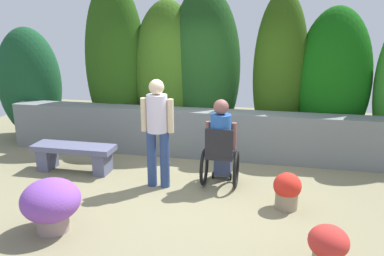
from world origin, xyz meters
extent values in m
plane|color=#817B5A|center=(0.00, 0.00, 0.00)|extent=(11.41, 11.41, 0.00)
cube|color=slate|center=(0.00, 1.43, 0.43)|extent=(7.49, 0.44, 0.86)
ellipsoid|color=#164625|center=(-3.86, 1.99, 1.14)|extent=(1.39, 0.97, 2.29)
ellipsoid|color=#234C11|center=(-1.92, 2.00, 1.60)|extent=(1.21, 0.85, 3.20)
ellipsoid|color=#355D17|center=(-0.88, 2.06, 1.40)|extent=(1.35, 0.95, 2.79)
ellipsoid|color=#184016|center=(-0.16, 2.08, 1.52)|extent=(1.37, 0.96, 3.03)
ellipsoid|color=#2B4D10|center=(1.25, 2.10, 1.47)|extent=(0.98, 0.69, 2.94)
ellipsoid|color=#10530D|center=(2.19, 2.12, 1.33)|extent=(1.33, 0.93, 2.66)
cube|color=slate|center=(-2.49, 0.27, 0.18)|extent=(0.20, 0.35, 0.36)
cube|color=slate|center=(-1.50, 0.27, 0.18)|extent=(0.20, 0.35, 0.36)
cube|color=slate|center=(-2.00, 0.27, 0.40)|extent=(1.35, 0.41, 0.09)
cube|color=black|center=(0.43, 0.18, 0.50)|extent=(0.40, 0.40, 0.06)
cube|color=black|center=(0.43, 0.00, 0.73)|extent=(0.40, 0.04, 0.40)
cube|color=black|center=(0.43, 0.50, 0.10)|extent=(0.28, 0.12, 0.03)
torus|color=black|center=(0.19, 0.18, 0.28)|extent=(0.05, 0.56, 0.56)
torus|color=black|center=(0.67, 0.18, 0.28)|extent=(0.05, 0.56, 0.56)
cylinder|color=black|center=(0.29, 0.43, 0.05)|extent=(0.03, 0.10, 0.10)
cylinder|color=black|center=(0.57, 0.43, 0.05)|extent=(0.03, 0.10, 0.10)
cube|color=#3E4A72|center=(0.43, 0.28, 0.61)|extent=(0.30, 0.40, 0.16)
cube|color=#3E4A72|center=(0.43, 0.48, 0.27)|extent=(0.26, 0.14, 0.43)
cylinder|color=#2756A2|center=(0.43, 0.16, 0.86)|extent=(0.30, 0.30, 0.50)
cylinder|color=brown|center=(0.24, 0.22, 0.78)|extent=(0.08, 0.08, 0.40)
cylinder|color=brown|center=(0.62, 0.22, 0.78)|extent=(0.08, 0.08, 0.40)
sphere|color=brown|center=(0.43, 0.16, 1.22)|extent=(0.22, 0.22, 0.22)
cylinder|color=navy|center=(-0.57, -0.03, 0.43)|extent=(0.14, 0.14, 0.85)
cylinder|color=navy|center=(-0.37, -0.03, 0.43)|extent=(0.14, 0.14, 0.85)
cylinder|color=silver|center=(-0.47, -0.03, 1.12)|extent=(0.30, 0.30, 0.54)
cylinder|color=beige|center=(-0.67, -0.03, 1.10)|extent=(0.09, 0.09, 0.49)
cylinder|color=beige|center=(-0.27, -0.03, 1.10)|extent=(0.09, 0.09, 0.49)
sphere|color=beige|center=(-0.47, -0.03, 1.51)|extent=(0.22, 0.22, 0.22)
ellipsoid|color=#11400B|center=(1.76, -1.62, 0.25)|extent=(0.32, 0.32, 0.11)
ellipsoid|color=red|center=(1.76, -1.62, 0.30)|extent=(0.40, 0.40, 0.33)
cylinder|color=gray|center=(-1.32, -1.52, 0.13)|extent=(0.37, 0.37, 0.26)
ellipsoid|color=#29682A|center=(-1.32, -1.52, 0.32)|extent=(0.41, 0.41, 0.17)
ellipsoid|color=purple|center=(-1.32, -1.52, 0.39)|extent=(0.69, 0.69, 0.50)
cylinder|color=gray|center=(1.40, -0.37, 0.11)|extent=(0.30, 0.30, 0.23)
ellipsoid|color=#406324|center=(1.40, -0.37, 0.27)|extent=(0.33, 0.33, 0.12)
ellipsoid|color=red|center=(1.40, -0.37, 0.32)|extent=(0.37, 0.37, 0.35)
camera|label=1|loc=(1.14, -5.23, 2.42)|focal=36.42mm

